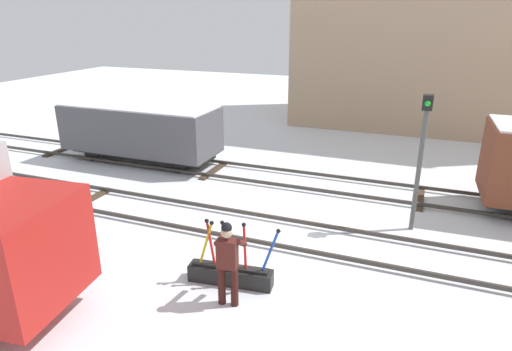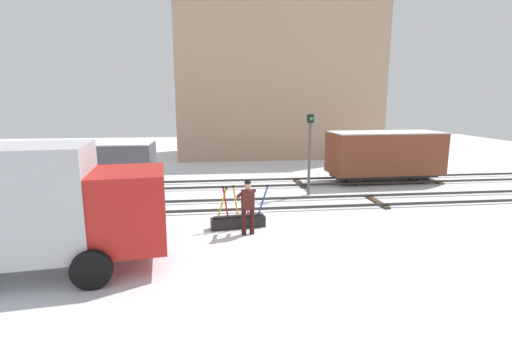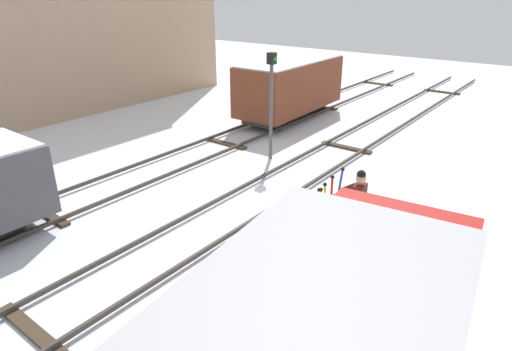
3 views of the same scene
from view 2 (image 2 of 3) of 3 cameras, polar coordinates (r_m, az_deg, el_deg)
The scene contains 10 objects.
ground_plane at distance 14.90m, azimuth -3.21°, elevation -4.85°, with size 60.00×60.00×0.00m, color silver.
track_main_line at distance 14.87m, azimuth -3.21°, elevation -4.43°, with size 44.00×1.94×0.18m.
track_siding_near at distance 18.58m, azimuth -3.97°, elevation -1.28°, with size 44.00×1.94×0.18m.
switch_lever_frame at distance 12.54m, azimuth -2.70°, elevation -6.75°, with size 1.96×0.58×1.45m.
rail_worker at distance 11.73m, azimuth -1.27°, elevation -4.20°, with size 0.60×0.67×1.77m.
delivery_truck at distance 10.39m, azimuth -31.84°, elevation -3.81°, with size 6.38×3.01×3.13m.
signal_post at distance 16.59m, azimuth 8.10°, elevation 4.45°, with size 0.24×0.32×3.55m.
apartment_building at distance 29.52m, azimuth 3.13°, elevation 14.78°, with size 14.92×6.70×11.90m.
freight_car_back_track at distance 20.30m, azimuth 18.84°, elevation 3.14°, with size 5.66×2.36×2.59m.
freight_car_near_switch at distance 19.21m, azimuth -23.99°, elevation 1.77°, with size 5.93×2.15×2.21m.
Camera 2 is at (-0.87, -14.29, 4.13)m, focal length 26.49 mm.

